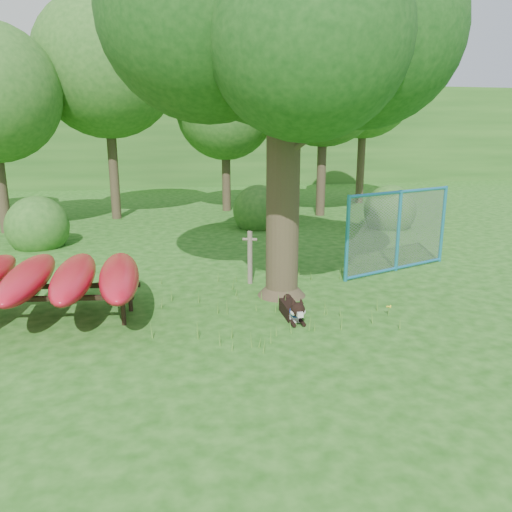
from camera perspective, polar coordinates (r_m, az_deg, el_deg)
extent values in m
plane|color=#174D0F|center=(8.83, 0.40, -8.27)|extent=(80.00, 80.00, 0.00)
cylinder|color=#352C1D|center=(10.01, 3.12, 9.92)|extent=(0.88, 0.88, 5.25)
cone|color=#352C1D|center=(10.46, 2.95, -3.10)|extent=(1.31, 1.31, 0.53)
sphere|color=#133F12|center=(10.71, 12.36, 24.02)|extent=(3.78, 3.78, 3.78)
sphere|color=#133F12|center=(10.04, -5.60, 26.17)|extent=(3.99, 3.99, 3.99)
sphere|color=#133F12|center=(8.79, 6.00, 23.68)|extent=(3.36, 3.36, 3.36)
cylinder|color=#352C1D|center=(9.92, 6.91, 14.05)|extent=(1.49, 0.24, 1.12)
cylinder|color=#352C1D|center=(10.27, 0.32, 16.50)|extent=(0.89, 1.08, 1.07)
cylinder|color=#65594C|center=(11.14, -0.70, -0.18)|extent=(0.14, 0.14, 1.20)
cylinder|color=#65594C|center=(11.05, -0.70, 1.91)|extent=(0.33, 0.17, 0.06)
cylinder|color=black|center=(9.19, -14.93, -6.15)|extent=(0.09, 0.09, 0.50)
cylinder|color=black|center=(9.85, -14.17, -4.73)|extent=(0.09, 0.09, 0.50)
cube|color=black|center=(9.45, -22.86, -4.51)|extent=(3.00, 0.52, 0.08)
cube|color=black|center=(10.08, -21.61, -3.24)|extent=(3.00, 0.52, 0.08)
ellipsoid|color=red|center=(9.82, -24.60, -2.28)|extent=(0.83, 3.05, 0.48)
ellipsoid|color=red|center=(9.57, -20.08, -2.26)|extent=(0.73, 3.03, 0.48)
ellipsoid|color=red|center=(9.37, -15.35, -2.22)|extent=(0.78, 3.04, 0.48)
cube|color=black|center=(9.37, 3.93, -6.15)|extent=(0.27, 0.70, 0.24)
cube|color=silver|center=(9.10, 4.44, -6.85)|extent=(0.22, 0.14, 0.22)
sphere|color=black|center=(8.87, 4.79, -6.11)|extent=(0.26, 0.26, 0.26)
cube|color=silver|center=(8.78, 5.01, -6.62)|extent=(0.10, 0.14, 0.09)
sphere|color=silver|center=(8.85, 4.32, -6.44)|extent=(0.12, 0.12, 0.12)
sphere|color=silver|center=(8.89, 5.32, -6.36)|extent=(0.12, 0.12, 0.12)
cone|color=black|center=(8.84, 4.30, -5.21)|extent=(0.11, 0.12, 0.12)
cone|color=black|center=(8.88, 5.17, -5.14)|extent=(0.11, 0.12, 0.12)
cylinder|color=black|center=(8.97, 4.15, -7.59)|extent=(0.07, 0.30, 0.07)
cylinder|color=black|center=(9.02, 5.26, -7.49)|extent=(0.07, 0.30, 0.07)
sphere|color=black|center=(9.69, 3.62, -4.80)|extent=(0.16, 0.16, 0.16)
torus|color=#1635A9|center=(8.97, 4.64, -6.30)|extent=(0.25, 0.08, 0.25)
cylinder|color=teal|center=(11.39, 10.38, 1.93)|extent=(0.11, 0.11, 1.99)
cylinder|color=teal|center=(12.55, 15.96, 2.75)|extent=(0.11, 0.11, 1.99)
cylinder|color=teal|center=(13.82, 20.55, 3.41)|extent=(0.11, 0.11, 1.99)
cylinder|color=teal|center=(12.41, 16.26, 7.05)|extent=(3.13, 1.21, 0.08)
cylinder|color=teal|center=(12.76, 15.67, -1.37)|extent=(3.13, 1.21, 0.08)
plane|color=gray|center=(12.55, 15.96, 2.75)|extent=(3.11, 1.14, 3.31)
cylinder|color=#4A802A|center=(9.69, 14.92, -6.11)|extent=(0.02, 0.02, 0.18)
sphere|color=yellow|center=(9.66, 14.95, -5.61)|extent=(0.03, 0.03, 0.03)
sphere|color=yellow|center=(9.68, 15.12, -5.52)|extent=(0.03, 0.03, 0.03)
sphere|color=yellow|center=(9.68, 14.75, -5.62)|extent=(0.03, 0.03, 0.03)
sphere|color=yellow|center=(9.64, 15.11, -5.66)|extent=(0.03, 0.03, 0.03)
sphere|color=yellow|center=(9.63, 14.89, -5.61)|extent=(0.03, 0.03, 0.03)
cylinder|color=#352C1D|center=(20.00, -16.11, 11.59)|extent=(0.36, 0.36, 5.25)
sphere|color=#26581C|center=(20.11, -16.74, 20.14)|extent=(5.20, 5.20, 5.20)
cylinder|color=#352C1D|center=(21.26, -3.44, 10.35)|extent=(0.36, 0.36, 3.85)
sphere|color=#26581C|center=(21.22, -3.53, 16.28)|extent=(4.00, 4.00, 4.00)
cylinder|color=#352C1D|center=(20.16, 7.54, 11.33)|extent=(0.36, 0.36, 4.76)
sphere|color=#26581C|center=(20.20, 7.80, 19.06)|extent=(4.80, 4.80, 4.80)
cylinder|color=#352C1D|center=(24.06, 11.96, 11.78)|extent=(0.36, 0.36, 4.90)
sphere|color=#26581C|center=(24.11, 12.32, 18.44)|extent=(4.60, 4.60, 4.60)
sphere|color=#26581C|center=(16.14, -23.48, 0.99)|extent=(1.80, 1.80, 1.80)
sphere|color=#26581C|center=(18.30, 14.90, 3.16)|extent=(1.80, 1.80, 1.80)
sphere|color=#26581C|center=(17.70, 0.29, 3.28)|extent=(1.80, 1.80, 1.80)
cube|color=#26581C|center=(35.99, -9.75, 13.51)|extent=(80.00, 12.00, 6.00)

